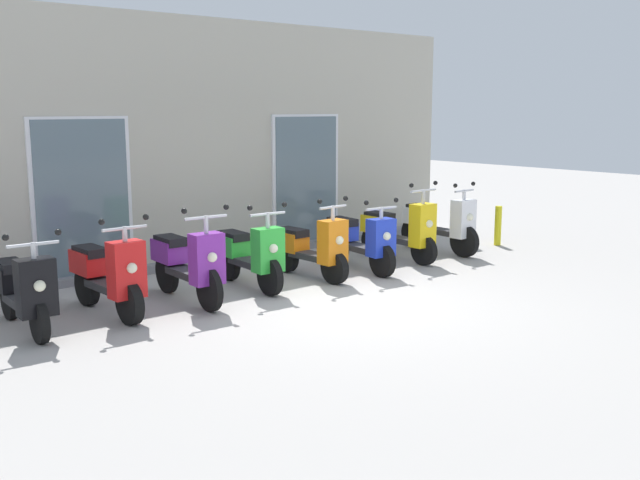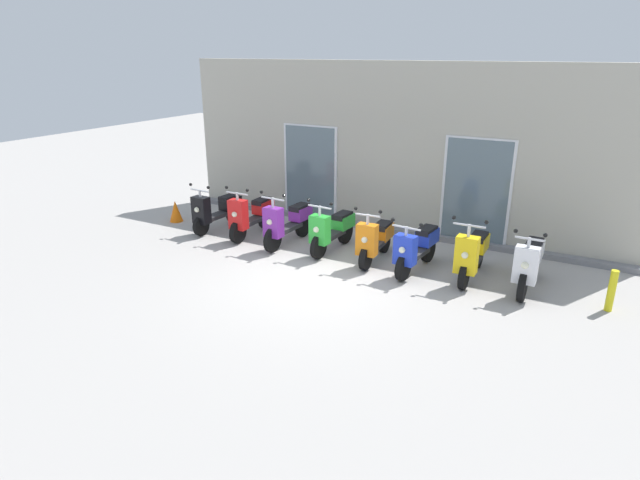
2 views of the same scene
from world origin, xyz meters
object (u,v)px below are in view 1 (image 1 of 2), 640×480
Objects in this scene: scooter_green at (249,254)px; scooter_white at (440,224)px; scooter_orange at (311,247)px; scooter_yellow at (400,230)px; scooter_purple at (188,262)px; scooter_blue at (359,240)px; scooter_black at (23,289)px; scooter_red at (108,275)px; curb_bollard at (498,226)px.

scooter_green is 3.88m from scooter_white.
scooter_orange is 1.89m from scooter_yellow.
scooter_purple is 1.05× the size of scooter_blue.
scooter_white is (0.98, 0.00, 0.01)m from scooter_yellow.
scooter_black is 0.98× the size of scooter_white.
scooter_red is at bearing 179.76° from scooter_white.
scooter_yellow reaches higher than scooter_red.
scooter_green is at bearing 0.64° from scooter_red.
scooter_red is 7.21m from curb_bollard.
curb_bollard is (4.17, -0.18, -0.10)m from scooter_orange.
scooter_black is at bearing 178.27° from curb_bollard.
scooter_green reaches higher than scooter_black.
scooter_red is 4.93m from scooter_yellow.
scooter_black is at bearing 179.77° from scooter_yellow.
scooter_yellow is 2.25× the size of curb_bollard.
scooter_black is 6.89m from scooter_white.
curb_bollard is (2.28, -0.22, -0.14)m from scooter_yellow.
scooter_green is at bearing 179.30° from scooter_white.
scooter_black is 8.19m from curb_bollard.
curb_bollard is (1.30, -0.23, -0.14)m from scooter_white.
scooter_black is at bearing -179.76° from scooter_red.
scooter_green is 1.89m from scooter_blue.
scooter_red is 1.02× the size of scooter_green.
scooter_yellow reaches higher than scooter_purple.
curb_bollard is (6.19, -0.16, -0.17)m from scooter_purple.
scooter_orange is 2.14× the size of curb_bollard.
scooter_orange is at bearing -1.34° from scooter_red.
curb_bollard is (8.19, -0.25, -0.13)m from scooter_black.
scooter_yellow reaches higher than scooter_white.
scooter_green is (2.03, 0.02, -0.01)m from scooter_red.
scooter_yellow is (1.89, 0.04, 0.04)m from scooter_orange.
scooter_green reaches higher than curb_bollard.
scooter_black is 4.02m from scooter_orange.
scooter_white is at bearing -0.17° from scooter_black.
scooter_blue is 2.29× the size of curb_bollard.
scooter_green is at bearing 0.51° from scooter_black.
scooter_green is at bearing 174.69° from scooter_orange.
scooter_yellow is (5.91, -0.02, 0.01)m from scooter_black.
scooter_purple reaches higher than scooter_red.
scooter_white reaches higher than scooter_green.
scooter_orange is (4.02, -0.07, -0.03)m from scooter_black.
scooter_purple is 3.91m from scooter_yellow.
scooter_yellow reaches higher than scooter_blue.
scooter_black is 4.90m from scooter_blue.
scooter_blue is (3.92, -0.15, -0.02)m from scooter_red.
scooter_purple is 2.90m from scooter_blue.
scooter_red reaches higher than scooter_white.
scooter_red is 3.92m from scooter_blue.
scooter_purple reaches higher than curb_bollard.
scooter_black is 5.91m from scooter_yellow.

